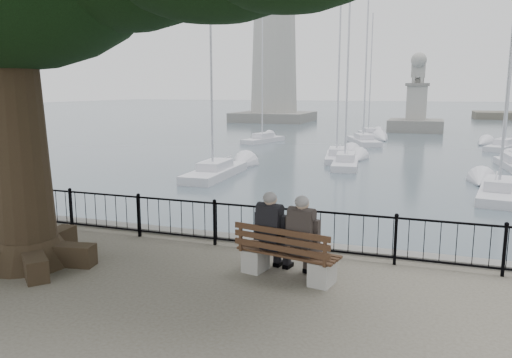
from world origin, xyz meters
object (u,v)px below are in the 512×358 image
at_px(bench, 287,260).
at_px(lighthouse, 274,25).
at_px(person_left, 274,235).
at_px(lion_monument, 416,112).
at_px(person_right, 305,241).

height_order(bench, lighthouse, lighthouse).
distance_m(person_left, lion_monument, 48.72).
distance_m(person_right, lighthouse, 65.01).
distance_m(person_left, lighthouse, 64.69).
distance_m(bench, lion_monument, 48.90).
relative_size(bench, person_left, 1.24).
xyz_separation_m(bench, lion_monument, (0.88, 48.89, 0.76)).
bearing_deg(bench, person_right, 7.63).
relative_size(person_left, person_right, 1.00).
distance_m(lighthouse, lion_monument, 26.00).
height_order(bench, lion_monument, lion_monument).
xyz_separation_m(person_left, person_right, (0.65, -0.13, 0.00)).
bearing_deg(person_right, lion_monument, 89.36).
bearing_deg(person_right, bench, -172.37).
xyz_separation_m(person_left, lion_monument, (1.20, 48.71, 0.36)).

